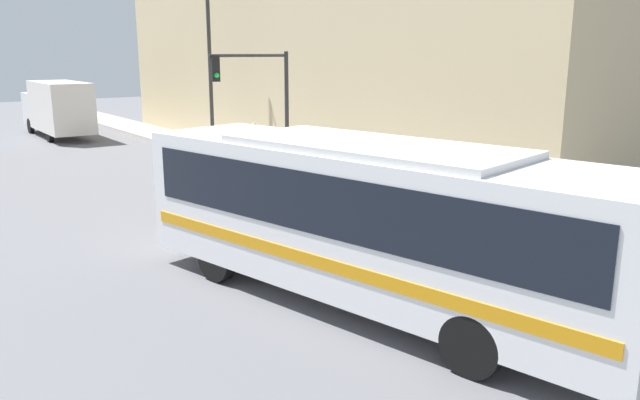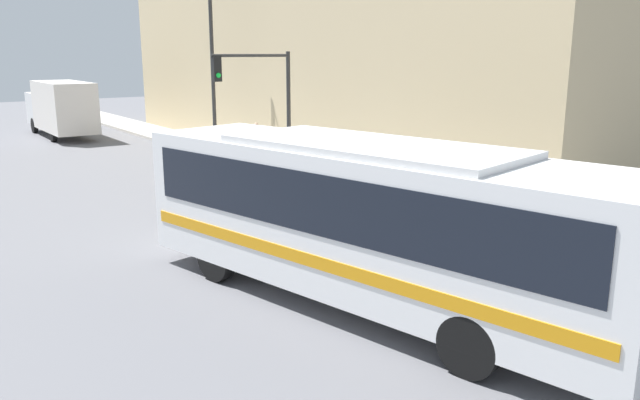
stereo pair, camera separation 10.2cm
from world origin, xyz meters
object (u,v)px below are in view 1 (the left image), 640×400
object	(u,v)px
fire_hydrant	(387,190)
street_lamp	(202,55)
parking_meter	(331,163)
pedestrian_near_corner	(254,141)
traffic_light_pole	(259,91)
delivery_truck	(57,107)
city_bus	(370,213)

from	to	relation	value
fire_hydrant	street_lamp	size ratio (longest dim) A/B	0.10
parking_meter	street_lamp	distance (m)	10.47
fire_hydrant	street_lamp	xyz separation A→B (m)	(-0.14, 12.78, 4.10)
fire_hydrant	pedestrian_near_corner	distance (m)	9.48
fire_hydrant	traffic_light_pole	bearing A→B (deg)	99.89
delivery_truck	fire_hydrant	bearing A→B (deg)	-79.98
traffic_light_pole	pedestrian_near_corner	distance (m)	4.51
city_bus	fire_hydrant	xyz separation A→B (m)	(5.56, 5.72, -1.28)
delivery_truck	street_lamp	distance (m)	12.00
traffic_light_pole	fire_hydrant	bearing A→B (deg)	-80.11
fire_hydrant	delivery_truck	bearing A→B (deg)	100.02
parking_meter	street_lamp	xyz separation A→B (m)	(-0.14, 9.80, 3.68)
parking_meter	street_lamp	size ratio (longest dim) A/B	0.16
fire_hydrant	pedestrian_near_corner	bearing A→B (deg)	86.18
fire_hydrant	street_lamp	world-z (taller)	street_lamp
delivery_truck	pedestrian_near_corner	distance (m)	15.05
fire_hydrant	parking_meter	bearing A→B (deg)	90.00
traffic_light_pole	delivery_truck	bearing A→B (deg)	100.06
parking_meter	pedestrian_near_corner	bearing A→B (deg)	84.43
city_bus	delivery_truck	size ratio (longest dim) A/B	1.30
fire_hydrant	traffic_light_pole	xyz separation A→B (m)	(-1.05, 6.03, 2.84)
city_bus	fire_hydrant	size ratio (longest dim) A/B	13.53
fire_hydrant	city_bus	bearing A→B (deg)	-134.18
city_bus	delivery_truck	world-z (taller)	delivery_truck
parking_meter	city_bus	bearing A→B (deg)	-122.57
street_lamp	pedestrian_near_corner	size ratio (longest dim) A/B	4.63
delivery_truck	pedestrian_near_corner	bearing A→B (deg)	-71.31
parking_meter	fire_hydrant	bearing A→B (deg)	-90.00
street_lamp	delivery_truck	bearing A→B (deg)	110.36
delivery_truck	fire_hydrant	distance (m)	24.09
street_lamp	pedestrian_near_corner	xyz separation A→B (m)	(0.77, -3.33, -3.66)
traffic_light_pole	parking_meter	xyz separation A→B (m)	(1.05, -3.05, -2.42)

